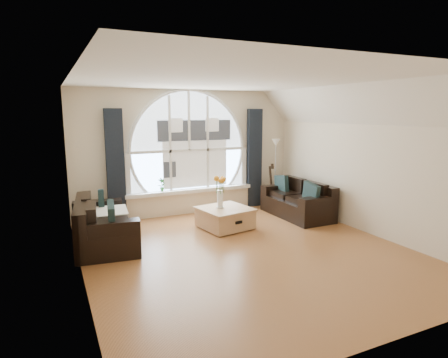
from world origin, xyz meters
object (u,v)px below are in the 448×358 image
sofa_left (104,222)px  vase_flowers (220,188)px  guitar (269,186)px  sofa_right (297,198)px  coffee_chest (225,217)px  floor_lamp (275,173)px  potted_plant (162,185)px

sofa_left → vase_flowers: bearing=7.1°
vase_flowers → guitar: vase_flowers is taller
guitar → sofa_right: bearing=-78.4°
sofa_right → coffee_chest: (-1.76, -0.11, -0.18)m
sofa_right → floor_lamp: (0.09, 1.03, 0.40)m
vase_flowers → guitar: 1.97m
sofa_right → floor_lamp: size_ratio=1.04×
coffee_chest → vase_flowers: vase_flowers is taller
sofa_left → coffee_chest: size_ratio=1.94×
floor_lamp → sofa_right: bearing=-95.3°
sofa_right → vase_flowers: vase_flowers is taller
sofa_left → sofa_right: sofa_left is taller
sofa_right → potted_plant: (-2.63, 1.23, 0.30)m
floor_lamp → coffee_chest: bearing=-148.5°
sofa_left → floor_lamp: 4.28m
sofa_left → coffee_chest: sofa_left is taller
coffee_chest → floor_lamp: (1.86, 1.14, 0.58)m
vase_flowers → floor_lamp: floor_lamp is taller
sofa_left → sofa_right: 4.02m
coffee_chest → guitar: (1.62, 1.00, 0.31)m
potted_plant → guitar: bearing=-7.8°
vase_flowers → guitar: size_ratio=0.66×
sofa_left → vase_flowers: (2.17, 0.01, 0.39)m
floor_lamp → guitar: (-0.24, -0.14, -0.27)m
sofa_left → potted_plant: size_ratio=5.96×
sofa_left → sofa_right: size_ratio=1.05×
sofa_right → potted_plant: 2.92m
vase_flowers → potted_plant: vase_flowers is taller
sofa_left → floor_lamp: bearing=21.8°
floor_lamp → potted_plant: floor_lamp is taller
coffee_chest → potted_plant: 1.67m
sofa_left → coffee_chest: 2.26m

